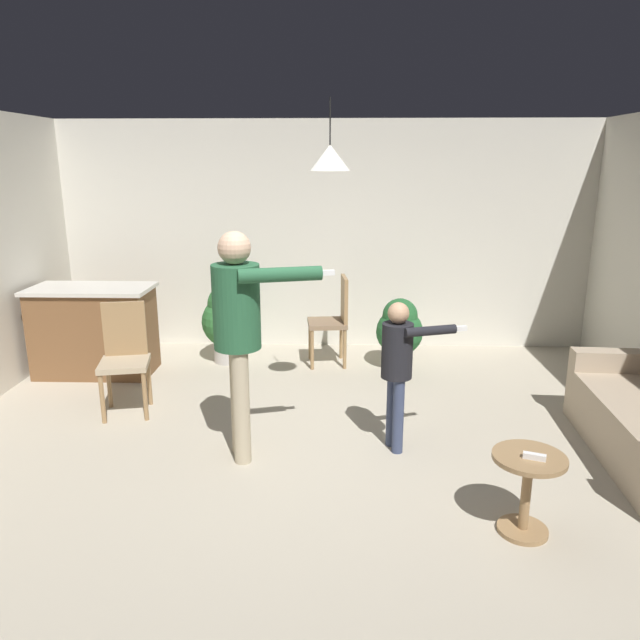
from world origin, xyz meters
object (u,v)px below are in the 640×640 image
at_px(person_adult, 239,321).
at_px(dining_chair_by_counter, 334,317).
at_px(side_table_by_couch, 527,485).
at_px(potted_plant_by_wall, 228,320).
at_px(kitchen_counter, 94,330).
at_px(dining_chair_near_wall, 125,354).
at_px(spare_remote_on_table, 535,456).
at_px(potted_plant_corner, 400,330).
at_px(person_child, 398,360).

distance_m(person_adult, dining_chair_by_counter, 2.38).
relative_size(side_table_by_couch, potted_plant_by_wall, 0.58).
relative_size(kitchen_counter, dining_chair_by_counter, 1.26).
xyz_separation_m(dining_chair_near_wall, spare_remote_on_table, (3.08, -1.82, -0.01)).
height_order(potted_plant_corner, spare_remote_on_table, potted_plant_corner).
relative_size(side_table_by_couch, person_child, 0.43).
bearing_deg(kitchen_counter, side_table_by_couch, -36.39).
relative_size(person_child, spare_remote_on_table, 9.23).
xyz_separation_m(side_table_by_couch, dining_chair_by_counter, (-1.20, 3.15, 0.22)).
height_order(dining_chair_by_counter, potted_plant_by_wall, dining_chair_by_counter).
bearing_deg(dining_chair_by_counter, person_child, -172.07).
height_order(side_table_by_couch, person_child, person_child).
xyz_separation_m(kitchen_counter, person_child, (3.07, -1.67, 0.27)).
xyz_separation_m(person_child, spare_remote_on_table, (0.70, -1.14, -0.21)).
height_order(dining_chair_by_counter, potted_plant_corner, dining_chair_by_counter).
bearing_deg(dining_chair_by_counter, side_table_by_couch, -165.22).
height_order(kitchen_counter, spare_remote_on_table, kitchen_counter).
distance_m(kitchen_counter, dining_chair_by_counter, 2.58).
bearing_deg(person_adult, potted_plant_by_wall, 178.10).
height_order(person_adult, potted_plant_corner, person_adult).
bearing_deg(side_table_by_couch, dining_chair_by_counter, 110.84).
relative_size(dining_chair_by_counter, potted_plant_corner, 1.27).
xyz_separation_m(kitchen_counter, side_table_by_couch, (3.75, -2.77, -0.15)).
bearing_deg(potted_plant_by_wall, kitchen_counter, -162.23).
relative_size(person_adult, potted_plant_corner, 2.22).
xyz_separation_m(dining_chair_by_counter, potted_plant_corner, (0.72, -0.12, -0.11)).
height_order(person_adult, person_child, person_adult).
bearing_deg(dining_chair_near_wall, kitchen_counter, -67.16).
xyz_separation_m(dining_chair_by_counter, spare_remote_on_table, (1.21, -3.19, -0.01)).
xyz_separation_m(person_adult, dining_chair_by_counter, (0.68, 2.22, -0.54)).
bearing_deg(dining_chair_near_wall, person_adult, 132.96).
xyz_separation_m(kitchen_counter, dining_chair_near_wall, (0.68, -0.99, 0.07)).
bearing_deg(potted_plant_corner, person_child, -96.20).
relative_size(kitchen_counter, person_adult, 0.72).
xyz_separation_m(kitchen_counter, potted_plant_corner, (3.28, 0.26, -0.04)).
bearing_deg(kitchen_counter, dining_chair_near_wall, -55.43).
relative_size(person_child, potted_plant_by_wall, 1.34).
bearing_deg(kitchen_counter, person_adult, -44.36).
bearing_deg(dining_chair_near_wall, side_table_by_couch, 138.20).
relative_size(dining_chair_near_wall, potted_plant_corner, 1.27).
distance_m(kitchen_counter, spare_remote_on_table, 4.70).
distance_m(kitchen_counter, potted_plant_corner, 3.29).
relative_size(potted_plant_corner, spare_remote_on_table, 6.06).
bearing_deg(dining_chair_by_counter, potted_plant_by_wall, 81.60).
distance_m(person_child, potted_plant_corner, 1.97).
xyz_separation_m(person_child, potted_plant_corner, (0.21, 1.94, -0.31)).
relative_size(potted_plant_by_wall, spare_remote_on_table, 6.90).
xyz_separation_m(dining_chair_near_wall, potted_plant_by_wall, (0.67, 1.42, -0.05)).
distance_m(dining_chair_by_counter, dining_chair_near_wall, 2.32).
height_order(kitchen_counter, person_child, person_child).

